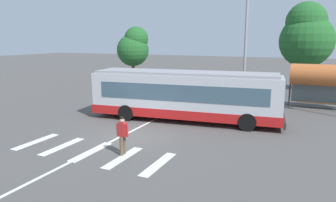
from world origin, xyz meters
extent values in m
plane|color=#514F4C|center=(0.00, 0.00, 0.00)|extent=(160.00, 160.00, 0.00)
cylinder|color=black|center=(5.04, 5.99, 0.50)|extent=(1.03, 0.42, 1.00)
cylinder|color=black|center=(5.32, 3.66, 0.50)|extent=(1.03, 0.42, 1.00)
cylinder|color=black|center=(-2.24, 5.12, 0.50)|extent=(1.03, 0.42, 1.00)
cylinder|color=black|center=(-1.96, 2.79, 0.50)|extent=(1.03, 0.42, 1.00)
cube|color=silver|center=(1.31, 4.36, 1.62)|extent=(11.68, 3.88, 2.55)
cube|color=red|center=(1.31, 4.36, 0.62)|extent=(11.80, 3.92, 0.55)
cube|color=#3D5666|center=(1.31, 4.36, 1.93)|extent=(10.32, 3.77, 0.96)
cube|color=#3D5666|center=(7.00, 5.04, 1.83)|extent=(0.30, 2.23, 1.63)
cube|color=black|center=(7.00, 5.04, 2.72)|extent=(0.29, 1.93, 0.28)
cube|color=#99999E|center=(1.31, 4.36, 2.98)|extent=(11.20, 3.63, 0.16)
cube|color=#28282B|center=(7.12, 5.05, 0.43)|extent=(0.42, 2.55, 0.36)
cylinder|color=brown|center=(1.05, -2.17, 0.42)|extent=(0.16, 0.16, 0.85)
cylinder|color=brown|center=(1.06, -2.39, 0.42)|extent=(0.16, 0.16, 0.85)
cube|color=#B22323|center=(1.06, -2.28, 1.15)|extent=(0.41, 0.27, 0.60)
cylinder|color=#B22323|center=(0.82, -2.29, 1.12)|extent=(0.10, 0.10, 0.55)
cylinder|color=#B22323|center=(1.30, -2.27, 1.12)|extent=(0.10, 0.10, 0.55)
sphere|color=tan|center=(1.06, -2.28, 1.56)|extent=(0.22, 0.22, 0.22)
sphere|color=black|center=(1.06, -2.28, 1.63)|extent=(0.19, 0.19, 0.19)
cylinder|color=black|center=(-6.55, 15.81, 0.32)|extent=(0.23, 0.65, 0.64)
cylinder|color=black|center=(-4.87, 15.72, 0.32)|extent=(0.23, 0.65, 0.64)
cylinder|color=black|center=(-6.69, 13.02, 0.32)|extent=(0.23, 0.65, 0.64)
cylinder|color=black|center=(-5.02, 12.94, 0.32)|extent=(0.23, 0.65, 0.64)
cube|color=black|center=(-5.78, 14.37, 0.64)|extent=(2.05, 4.59, 0.52)
cube|color=#3D5666|center=(-5.79, 14.28, 1.12)|extent=(1.71, 2.24, 0.44)
cube|color=black|center=(-5.79, 14.28, 1.30)|extent=(1.63, 2.06, 0.09)
cylinder|color=black|center=(-3.55, 16.25, 0.32)|extent=(0.26, 0.66, 0.64)
cylinder|color=black|center=(-1.89, 16.08, 0.32)|extent=(0.26, 0.66, 0.64)
cylinder|color=black|center=(-3.84, 13.47, 0.32)|extent=(0.26, 0.66, 0.64)
cylinder|color=black|center=(-2.17, 13.30, 0.32)|extent=(0.26, 0.66, 0.64)
cube|color=white|center=(-2.86, 14.78, 0.64)|extent=(2.27, 4.66, 0.52)
cube|color=#3D5666|center=(-2.87, 14.69, 1.12)|extent=(1.81, 2.31, 0.44)
cube|color=white|center=(-2.87, 14.69, 1.30)|extent=(1.72, 2.13, 0.09)
cylinder|color=black|center=(-0.99, 15.87, 0.32)|extent=(0.22, 0.64, 0.64)
cylinder|color=black|center=(0.69, 15.83, 0.32)|extent=(0.22, 0.64, 0.64)
cylinder|color=black|center=(-1.05, 13.08, 0.32)|extent=(0.22, 0.64, 0.64)
cylinder|color=black|center=(0.62, 13.04, 0.32)|extent=(0.22, 0.64, 0.64)
cube|color=#AD1E1E|center=(-0.18, 14.45, 0.64)|extent=(1.93, 4.54, 0.52)
cube|color=#3D5666|center=(-0.19, 14.36, 1.12)|extent=(1.65, 2.20, 0.44)
cube|color=#AD1E1E|center=(-0.19, 14.36, 1.30)|extent=(1.58, 2.02, 0.09)
cylinder|color=black|center=(1.71, 16.40, 0.32)|extent=(0.23, 0.65, 0.64)
cylinder|color=black|center=(3.38, 16.33, 0.32)|extent=(0.23, 0.65, 0.64)
cylinder|color=black|center=(1.60, 13.61, 0.32)|extent=(0.23, 0.65, 0.64)
cylinder|color=black|center=(3.27, 13.54, 0.32)|extent=(0.23, 0.65, 0.64)
cube|color=#38383D|center=(2.49, 14.97, 0.64)|extent=(2.00, 4.57, 0.52)
cube|color=#3D5666|center=(2.49, 14.88, 1.12)|extent=(1.69, 2.22, 0.44)
cube|color=#38383D|center=(2.49, 14.88, 1.30)|extent=(1.61, 2.04, 0.09)
cylinder|color=black|center=(4.29, 15.78, 0.32)|extent=(0.21, 0.64, 0.64)
cylinder|color=black|center=(5.97, 15.75, 0.32)|extent=(0.21, 0.64, 0.64)
cylinder|color=black|center=(4.24, 12.99, 0.32)|extent=(0.21, 0.64, 0.64)
cylinder|color=black|center=(5.91, 12.96, 0.32)|extent=(0.21, 0.64, 0.64)
cube|color=#234293|center=(5.10, 14.37, 0.64)|extent=(1.91, 4.54, 0.52)
cube|color=#3D5666|center=(5.10, 14.28, 1.12)|extent=(1.64, 2.19, 0.44)
cube|color=#234293|center=(5.10, 14.28, 1.30)|extent=(1.57, 2.01, 0.09)
cylinder|color=#28282B|center=(6.97, 11.46, 1.15)|extent=(0.12, 0.12, 2.30)
cube|color=slate|center=(9.20, 12.16, 1.26)|extent=(4.27, 0.04, 1.93)
cylinder|color=#BC602D|center=(9.20, 11.46, 2.48)|extent=(4.53, 1.54, 1.54)
cube|color=#4C3823|center=(9.20, 11.46, 0.45)|extent=(3.55, 0.36, 0.08)
cylinder|color=#939399|center=(3.58, 11.14, 4.41)|extent=(0.20, 0.20, 8.81)
cylinder|color=brown|center=(-10.05, 17.16, 1.28)|extent=(0.36, 0.36, 2.56)
sphere|color=#236028|center=(-10.05, 17.16, 3.81)|extent=(3.57, 3.57, 3.57)
sphere|color=#236028|center=(-9.66, 17.28, 5.06)|extent=(2.68, 2.68, 2.68)
cylinder|color=brown|center=(7.66, 20.39, 1.52)|extent=(0.36, 0.36, 3.03)
sphere|color=#236028|center=(7.66, 20.39, 4.84)|extent=(5.15, 5.15, 5.15)
sphere|color=#236028|center=(7.50, 20.39, 6.64)|extent=(3.86, 3.86, 3.86)
cube|color=silver|center=(-3.84, -2.58, 0.00)|extent=(0.45, 2.67, 0.01)
cube|color=silver|center=(-2.14, -2.58, 0.00)|extent=(0.45, 2.67, 0.01)
cube|color=silver|center=(-0.44, -2.58, 0.00)|extent=(0.45, 2.67, 0.01)
cube|color=silver|center=(1.25, -2.58, 0.00)|extent=(0.45, 2.67, 0.01)
cube|color=silver|center=(2.95, -2.58, 0.00)|extent=(0.45, 2.67, 0.01)
cube|color=silver|center=(-0.46, 2.00, 0.00)|extent=(0.16, 24.00, 0.01)
camera|label=1|loc=(8.27, -13.22, 4.97)|focal=33.22mm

